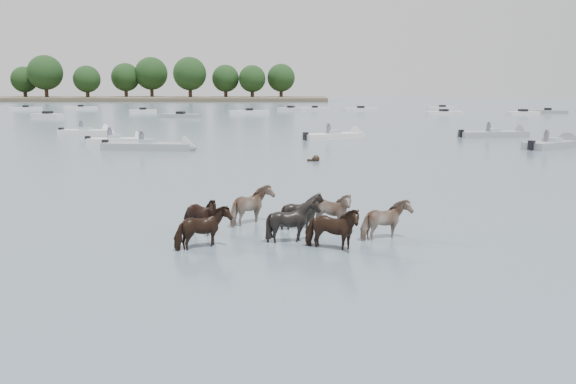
{
  "coord_description": "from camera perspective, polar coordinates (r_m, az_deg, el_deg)",
  "views": [
    {
      "loc": [
        2.56,
        -17.43,
        4.25
      ],
      "look_at": [
        2.26,
        0.25,
        1.1
      ],
      "focal_mm": 37.47,
      "sensor_mm": 36.0,
      "label": 1
    }
  ],
  "objects": [
    {
      "name": "shoreline",
      "position": [
        182.52,
        -22.68,
        8.16
      ],
      "size": [
        160.0,
        30.0,
        1.0
      ],
      "primitive_type": "cube",
      "color": "#4C4233",
      "rests_on": "ground"
    },
    {
      "name": "motorboat_b",
      "position": [
        40.84,
        -12.08,
        4.22
      ],
      "size": [
        6.62,
        2.31,
        1.92
      ],
      "rotation": [
        0.0,
        0.0,
        -0.11
      ],
      "color": "gray",
      "rests_on": "ground"
    },
    {
      "name": "motorboat_e",
      "position": [
        53.26,
        19.64,
        5.18
      ],
      "size": [
        6.35,
        2.69,
        1.92
      ],
      "rotation": [
        0.0,
        0.0,
        0.18
      ],
      "color": "gray",
      "rests_on": "ground"
    },
    {
      "name": "motorboat_a",
      "position": [
        45.18,
        -15.18,
        4.65
      ],
      "size": [
        4.6,
        2.05,
        1.92
      ],
      "rotation": [
        0.0,
        0.0,
        0.1
      ],
      "color": "silver",
      "rests_on": "ground"
    },
    {
      "name": "treeline",
      "position": [
        183.68,
        -22.55,
        10.12
      ],
      "size": [
        142.0,
        20.55,
        12.49
      ],
      "color": "#382619",
      "rests_on": "ground"
    },
    {
      "name": "pony_herd",
      "position": [
        17.09,
        -0.08,
        -2.6
      ],
      "size": [
        6.94,
        4.44,
        1.33
      ],
      "color": "black",
      "rests_on": "ground"
    },
    {
      "name": "swimming_pony",
      "position": [
        34.16,
        2.58,
        3.12
      ],
      "size": [
        0.72,
        0.44,
        0.44
      ],
      "color": "black",
      "rests_on": "ground"
    },
    {
      "name": "distant_flotilla",
      "position": [
        93.6,
        0.12,
        7.66
      ],
      "size": [
        101.35,
        29.31,
        0.93
      ],
      "color": "silver",
      "rests_on": "ground"
    },
    {
      "name": "motorboat_d",
      "position": [
        45.52,
        24.23,
        4.15
      ],
      "size": [
        5.06,
        4.24,
        1.92
      ],
      "rotation": [
        0.0,
        0.0,
        0.62
      ],
      "color": "gray",
      "rests_on": "ground"
    },
    {
      "name": "ground",
      "position": [
        18.12,
        -7.19,
        -3.54
      ],
      "size": [
        400.0,
        400.0,
        0.0
      ],
      "primitive_type": "plane",
      "color": "#4A5B6B",
      "rests_on": "ground"
    },
    {
      "name": "motorboat_f",
      "position": [
        54.37,
        -17.92,
        5.37
      ],
      "size": [
        5.11,
        2.03,
        1.92
      ],
      "rotation": [
        0.0,
        0.0,
        -0.09
      ],
      "color": "silver",
      "rests_on": "ground"
    },
    {
      "name": "motorboat_c",
      "position": [
        48.52,
        5.12,
        5.31
      ],
      "size": [
        5.6,
        3.93,
        1.92
      ],
      "rotation": [
        0.0,
        0.0,
        0.48
      ],
      "color": "silver",
      "rests_on": "ground"
    }
  ]
}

